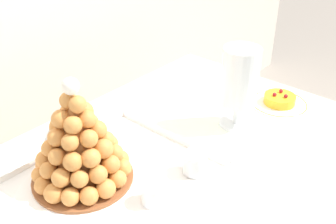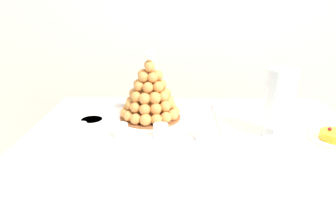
{
  "view_description": "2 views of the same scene",
  "coord_description": "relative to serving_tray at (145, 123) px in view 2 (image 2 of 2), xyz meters",
  "views": [
    {
      "loc": [
        -0.66,
        -0.6,
        1.47
      ],
      "look_at": [
        -0.04,
        -0.06,
        0.98
      ],
      "focal_mm": 43.17,
      "sensor_mm": 36.0,
      "label": 1
    },
    {
      "loc": [
        -0.08,
        -1.15,
        1.27
      ],
      "look_at": [
        -0.11,
        -0.06,
        0.87
      ],
      "focal_mm": 32.96,
      "sensor_mm": 36.0,
      "label": 2
    }
  ],
  "objects": [
    {
      "name": "dessert_cup_mid_left",
      "position": [
        -0.08,
        -0.15,
        0.03
      ],
      "size": [
        0.05,
        0.05,
        0.06
      ],
      "color": "silver",
      "rests_on": "serving_tray"
    },
    {
      "name": "creme_brulee_ramekin",
      "position": [
        -0.22,
        -0.03,
        0.02
      ],
      "size": [
        0.1,
        0.1,
        0.03
      ],
      "color": "white",
      "rests_on": "serving_tray"
    },
    {
      "name": "dessert_cup_left",
      "position": [
        -0.23,
        -0.14,
        0.03
      ],
      "size": [
        0.05,
        0.05,
        0.05
      ],
      "color": "silver",
      "rests_on": "serving_tray"
    },
    {
      "name": "fruit_tart_plate",
      "position": [
        0.72,
        -0.14,
        0.01
      ],
      "size": [
        0.2,
        0.2,
        0.05
      ],
      "color": "white",
      "rests_on": "buffet_table"
    },
    {
      "name": "croquembouche",
      "position": [
        0.02,
        0.06,
        0.11
      ],
      "size": [
        0.26,
        0.26,
        0.29
      ],
      "color": "brown",
      "rests_on": "serving_tray"
    },
    {
      "name": "dessert_cup_mid_right",
      "position": [
        0.23,
        -0.15,
        0.03
      ],
      "size": [
        0.06,
        0.06,
        0.06
      ],
      "color": "silver",
      "rests_on": "serving_tray"
    },
    {
      "name": "serving_tray",
      "position": [
        0.0,
        0.0,
        0.0
      ],
      "size": [
        0.63,
        0.43,
        0.02
      ],
      "color": "white",
      "rests_on": "buffet_table"
    },
    {
      "name": "macaron_goblet",
      "position": [
        0.51,
        -0.09,
        0.16
      ],
      "size": [
        0.11,
        0.11,
        0.26
      ],
      "color": "white",
      "rests_on": "buffet_table"
    },
    {
      "name": "dessert_cup_centre",
      "position": [
        0.07,
        -0.14,
        0.03
      ],
      "size": [
        0.06,
        0.06,
        0.05
      ],
      "color": "silver",
      "rests_on": "serving_tray"
    },
    {
      "name": "backdrop_wall",
      "position": [
        0.21,
        0.85,
        0.48
      ],
      "size": [
        4.8,
        0.1,
        2.5
      ],
      "primitive_type": "cube",
      "color": "silver",
      "rests_on": "ground_plane"
    },
    {
      "name": "buffet_table",
      "position": [
        0.21,
        -0.05,
        -0.13
      ],
      "size": [
        1.34,
        0.86,
        0.77
      ],
      "color": "brown",
      "rests_on": "ground_plane"
    },
    {
      "name": "wine_glass",
      "position": [
        0.0,
        0.11,
        0.1
      ],
      "size": [
        0.08,
        0.08,
        0.16
      ],
      "color": "silver",
      "rests_on": "buffet_table"
    }
  ]
}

